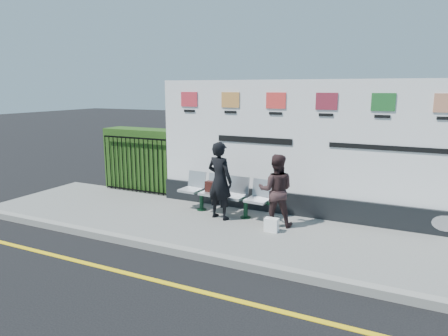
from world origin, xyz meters
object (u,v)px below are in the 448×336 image
billboard (324,160)px  woman_right (276,190)px  woman_left (220,181)px  bench (223,204)px

billboard → woman_right: 1.32m
billboard → woman_left: bearing=-153.1°
woman_left → woman_right: size_ratio=1.13×
woman_left → woman_right: 1.25m
billboard → woman_right: bearing=-129.5°
billboard → bench: size_ratio=3.61×
billboard → bench: 2.45m
billboard → woman_right: (-0.77, -0.93, -0.55)m
bench → woman_left: bearing=-72.0°
bench → woman_right: bearing=-5.4°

